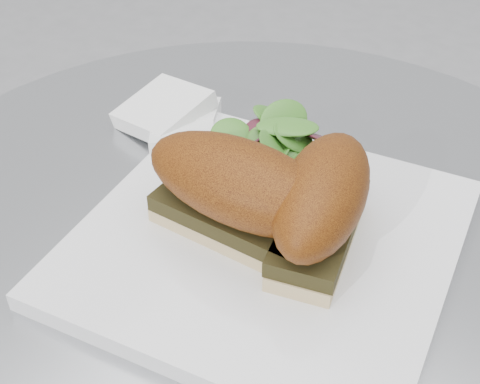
% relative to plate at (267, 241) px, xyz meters
% --- Properties ---
extents(plate, '(0.33, 0.33, 0.02)m').
position_rel_plate_xyz_m(plate, '(0.00, 0.00, 0.00)').
color(plate, white).
rests_on(plate, table).
extents(sandwich_left, '(0.17, 0.08, 0.08)m').
position_rel_plate_xyz_m(sandwich_left, '(-0.02, -0.01, 0.05)').
color(sandwich_left, '#CCBB7F').
rests_on(sandwich_left, plate).
extents(sandwich_right, '(0.10, 0.15, 0.08)m').
position_rel_plate_xyz_m(sandwich_right, '(0.04, 0.01, 0.05)').
color(sandwich_right, '#CCBB7F').
rests_on(sandwich_right, plate).
extents(salad, '(0.12, 0.12, 0.05)m').
position_rel_plate_xyz_m(salad, '(-0.04, 0.07, 0.03)').
color(salad, '#49812A').
rests_on(salad, plate).
extents(napkin, '(0.14, 0.14, 0.02)m').
position_rel_plate_xyz_m(napkin, '(-0.16, 0.08, 0.00)').
color(napkin, white).
rests_on(napkin, table).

